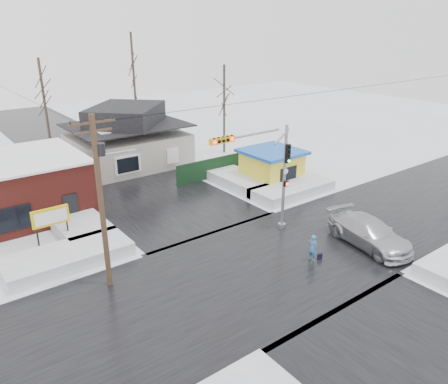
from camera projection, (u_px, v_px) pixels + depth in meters
ground at (268, 264)px, 24.84m from camera, size 120.00×120.00×0.00m
road_ns at (268, 264)px, 24.84m from camera, size 10.00×120.00×0.02m
road_ew at (268, 264)px, 24.84m from camera, size 120.00×10.00×0.02m
snowbank_nw at (68, 257)px, 24.85m from camera, size 7.00×3.00×0.80m
snowbank_ne at (292, 189)px, 34.96m from camera, size 7.00×3.00×0.80m
snowbank_nside_w at (73, 219)px, 29.69m from camera, size 3.00×8.00×0.80m
snowbank_nside_e at (234, 178)px, 37.56m from camera, size 3.00×8.00×0.80m
traffic_signal at (267, 168)px, 26.77m from camera, size 6.05×0.68×7.00m
utility_pole at (102, 194)px, 21.14m from camera, size 3.15×0.44×9.00m
marquee_sign at (51, 218)px, 26.15m from camera, size 2.20×0.21×2.55m
house at (128, 138)px, 41.38m from camera, size 10.40×8.40×5.76m
kiosk at (272, 166)px, 37.08m from camera, size 4.60×4.60×2.88m
fence at (215, 167)px, 38.58m from camera, size 8.00×0.12×1.80m
tree_far_left at (41, 81)px, 39.06m from camera, size 3.00×3.00×10.00m
tree_far_mid at (132, 57)px, 45.59m from camera, size 3.00×3.00×12.00m
tree_far_right at (224, 83)px, 43.87m from camera, size 3.00×3.00×9.00m
pedestrian at (313, 248)px, 24.95m from camera, size 0.49×0.65×1.62m
car at (369, 233)px, 26.67m from camera, size 3.24×6.12×1.69m
shopping_bag at (320, 257)px, 25.30m from camera, size 0.30×0.17×0.35m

